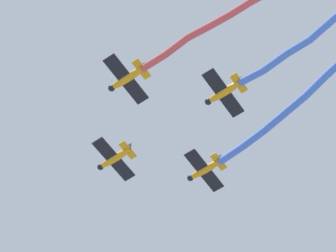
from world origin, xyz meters
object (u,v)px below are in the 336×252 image
at_px(airplane_lead, 114,159).
at_px(airplane_slot, 224,92).
at_px(airplane_left_wing, 126,79).
at_px(airplane_right_wing, 204,170).

xyz_separation_m(airplane_lead, airplane_slot, (-13.81, 7.04, -0.20)).
bearing_deg(airplane_left_wing, airplane_lead, -46.02).
bearing_deg(airplane_lead, airplane_left_wing, 134.43).
bearing_deg(airplane_slot, airplane_lead, -0.77).
bearing_deg(airplane_right_wing, airplane_left_wing, 89.19).
bearing_deg(airplane_right_wing, airplane_slot, 134.19).
bearing_deg(airplane_left_wing, airplane_slot, -136.01).
bearing_deg(airplane_slot, airplane_right_wing, -45.77).
xyz_separation_m(airplane_lead, airplane_left_wing, (-3.39, 10.43, -0.40)).
xyz_separation_m(airplane_left_wing, airplane_right_wing, (-7.04, -13.81, 0.70)).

